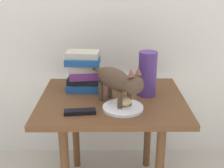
{
  "coord_description": "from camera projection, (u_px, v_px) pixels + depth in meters",
  "views": [
    {
      "loc": [
        -0.01,
        -1.46,
        1.22
      ],
      "look_at": [
        0.0,
        0.0,
        0.67
      ],
      "focal_mm": 47.76,
      "sensor_mm": 36.0,
      "label": 1
    }
  ],
  "objects": [
    {
      "name": "bread_roll",
      "position": [
        124.0,
        101.0,
        1.46
      ],
      "size": [
        0.09,
        0.08,
        0.05
      ],
      "primitive_type": "ellipsoid",
      "rotation": [
        0.0,
        0.0,
        2.89
      ],
      "color": "#E0BC7A",
      "rests_on": "plate"
    },
    {
      "name": "book_stack",
      "position": [
        84.0,
        72.0,
        1.66
      ],
      "size": [
        0.21,
        0.14,
        0.22
      ],
      "color": "#1E4C8C",
      "rests_on": "side_table"
    },
    {
      "name": "side_table",
      "position": [
        112.0,
        112.0,
        1.62
      ],
      "size": [
        0.77,
        0.62,
        0.59
      ],
      "color": "brown",
      "rests_on": "ground"
    },
    {
      "name": "plate",
      "position": [
        123.0,
        108.0,
        1.46
      ],
      "size": [
        0.2,
        0.2,
        0.01
      ],
      "primitive_type": "cylinder",
      "color": "white",
      "rests_on": "side_table"
    },
    {
      "name": "cat",
      "position": [
        118.0,
        81.0,
        1.46
      ],
      "size": [
        0.31,
        0.4,
        0.23
      ],
      "color": "#4C3828",
      "rests_on": "side_table"
    },
    {
      "name": "green_vase",
      "position": [
        147.0,
        74.0,
        1.59
      ],
      "size": [
        0.1,
        0.1,
        0.24
      ],
      "primitive_type": "cylinder",
      "color": "#4C2D72",
      "rests_on": "side_table"
    },
    {
      "name": "tv_remote",
      "position": [
        80.0,
        112.0,
        1.41
      ],
      "size": [
        0.15,
        0.06,
        0.02
      ],
      "primitive_type": "cube",
      "rotation": [
        0.0,
        0.0,
        0.1
      ],
      "color": "black",
      "rests_on": "side_table"
    }
  ]
}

